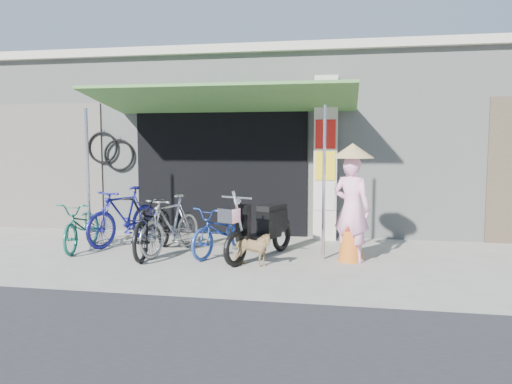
% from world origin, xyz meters
% --- Properties ---
extents(ground, '(80.00, 80.00, 0.00)m').
position_xyz_m(ground, '(0.00, 0.00, 0.00)').
color(ground, '#9F9B90').
rests_on(ground, ground).
extents(bicycle_shop, '(12.30, 5.30, 3.66)m').
position_xyz_m(bicycle_shop, '(-0.00, 5.09, 1.83)').
color(bicycle_shop, '#979C94').
rests_on(bicycle_shop, ground).
extents(shop_pillar, '(0.42, 0.44, 3.00)m').
position_xyz_m(shop_pillar, '(0.85, 2.45, 1.50)').
color(shop_pillar, beige).
rests_on(shop_pillar, ground).
extents(awning, '(4.60, 1.88, 2.72)m').
position_xyz_m(awning, '(-0.90, 1.63, 2.51)').
color(awning, '#3D7032').
rests_on(awning, ground).
extents(neighbour_left, '(2.60, 0.06, 2.60)m').
position_xyz_m(neighbour_left, '(-5.00, 2.59, 1.30)').
color(neighbour_left, '#6B665B').
rests_on(neighbour_left, ground).
extents(bike_teal, '(0.78, 1.62, 0.81)m').
position_xyz_m(bike_teal, '(-3.13, 0.76, 0.41)').
color(bike_teal, '#166553').
rests_on(bike_teal, ground).
extents(bike_blue, '(1.05, 1.75, 1.02)m').
position_xyz_m(bike_blue, '(-2.62, 1.27, 0.51)').
color(bike_blue, navy).
rests_on(bike_blue, ground).
extents(bike_black, '(0.79, 1.89, 0.97)m').
position_xyz_m(bike_black, '(-1.80, 0.61, 0.48)').
color(bike_black, black).
rests_on(bike_black, ground).
extents(bike_silver, '(0.87, 1.65, 0.95)m').
position_xyz_m(bike_silver, '(-1.56, 0.73, 0.48)').
color(bike_silver, '#A9A9AE').
rests_on(bike_silver, ground).
extents(bike_navy, '(1.06, 1.60, 0.79)m').
position_xyz_m(bike_navy, '(-0.69, 0.75, 0.40)').
color(bike_navy, '#22409D').
rests_on(bike_navy, ground).
extents(street_dog, '(0.63, 0.35, 0.51)m').
position_xyz_m(street_dog, '(-0.10, 0.10, 0.25)').
color(street_dog, '#946D4E').
rests_on(street_dog, ground).
extents(moped, '(0.90, 1.71, 1.02)m').
position_xyz_m(moped, '(-0.05, 0.67, 0.47)').
color(moped, black).
rests_on(moped, ground).
extents(nun, '(0.69, 0.64, 1.78)m').
position_xyz_m(nun, '(1.32, 0.69, 0.88)').
color(nun, '#FFABCF').
rests_on(nun, ground).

